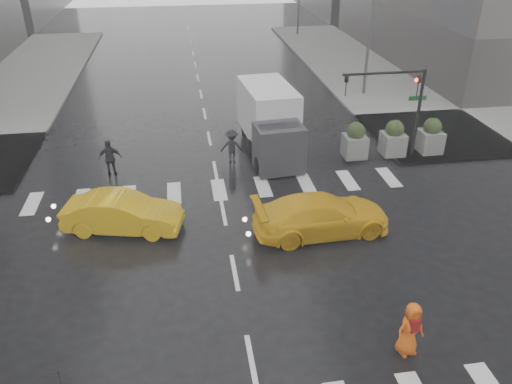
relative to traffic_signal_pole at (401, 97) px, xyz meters
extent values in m
plane|color=black|center=(-9.01, -8.01, -3.22)|extent=(120.00, 120.00, 0.00)
cube|color=slate|center=(10.49, 9.49, -3.14)|extent=(35.00, 35.00, 0.15)
cylinder|color=black|center=(0.99, -0.01, -0.97)|extent=(0.16, 0.16, 4.50)
cylinder|color=black|center=(-1.01, -0.01, 1.18)|extent=(4.00, 0.12, 0.12)
imported|color=black|center=(0.74, -0.01, 0.48)|extent=(0.16, 0.20, 1.00)
imported|color=black|center=(-2.81, -0.01, 0.68)|extent=(0.16, 0.20, 1.00)
sphere|color=#FF190C|center=(0.64, -0.01, 0.78)|extent=(0.20, 0.20, 0.20)
cube|color=#0C541F|center=(0.99, 0.29, -0.22)|extent=(0.90, 0.03, 0.22)
cylinder|color=#59595B|center=(1.99, 9.99, 1.28)|extent=(0.20, 0.20, 9.00)
cube|color=slate|center=(-2.01, 0.19, -2.52)|extent=(1.10, 1.10, 1.10)
sphere|color=#1E3015|center=(-2.01, 0.19, -1.72)|extent=(0.90, 0.90, 0.90)
cube|color=slate|center=(-0.01, 0.19, -2.52)|extent=(1.10, 1.10, 1.10)
sphere|color=#1E3015|center=(-0.01, 0.19, -1.72)|extent=(0.90, 0.90, 0.90)
cube|color=slate|center=(1.99, 0.19, -2.52)|extent=(1.10, 1.10, 1.10)
sphere|color=#1E3015|center=(1.99, 0.19, -1.72)|extent=(0.90, 0.90, 0.90)
imported|color=#EE5D10|center=(-4.66, -12.29, -2.37)|extent=(0.92, 0.69, 1.69)
cube|color=maroon|center=(-4.66, -12.47, -2.07)|extent=(0.31, 0.21, 0.40)
imported|color=black|center=(-13.84, 0.14, -2.30)|extent=(1.08, 0.66, 1.83)
imported|color=black|center=(-8.10, 0.69, -2.34)|extent=(1.24, 0.85, 1.75)
imported|color=yellow|center=(-12.94, -4.67, -2.48)|extent=(4.73, 2.51, 1.48)
imported|color=yellow|center=(-5.41, -6.01, -2.45)|extent=(4.77, 2.43, 1.53)
cube|color=white|center=(-6.01, 2.54, -1.24)|extent=(2.31, 4.43, 2.60)
cube|color=#303035|center=(-6.01, -0.54, -2.01)|extent=(2.21, 1.73, 2.21)
cube|color=black|center=(-6.01, -0.54, -1.34)|extent=(1.92, 0.87, 0.87)
cylinder|color=black|center=(-7.02, -0.74, -2.78)|extent=(0.27, 0.87, 0.87)
cylinder|color=black|center=(-5.00, -0.74, -2.78)|extent=(0.27, 0.87, 0.87)
cylinder|color=black|center=(-7.02, 1.38, -2.78)|extent=(0.27, 0.87, 0.87)
cylinder|color=black|center=(-5.00, 1.38, -2.78)|extent=(0.27, 0.87, 0.87)
cylinder|color=black|center=(-7.02, 4.08, -2.78)|extent=(0.27, 0.87, 0.87)
cylinder|color=black|center=(-5.00, 4.08, -2.78)|extent=(0.27, 0.87, 0.87)
camera|label=1|loc=(-10.39, -21.64, 7.50)|focal=35.00mm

